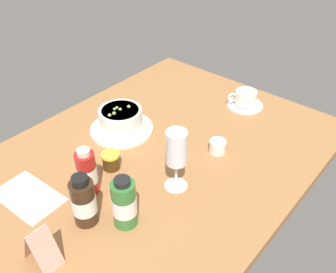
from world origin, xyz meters
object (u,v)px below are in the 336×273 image
coffee_cup (245,99)px  sauce_bottle_red (87,173)px  creamer_jug (217,146)px  jam_jar (111,161)px  wine_glass (176,151)px  cutlery_setting (29,197)px  menu_card (40,246)px  porridge_bowl (121,121)px  sauce_bottle_green (124,203)px  sauce_bottle_brown (84,202)px

coffee_cup → sauce_bottle_red: (65.83, -9.64, 3.91)cm
creamer_jug → jam_jar: 32.73cm
coffee_cup → wine_glass: size_ratio=0.72×
cutlery_setting → coffee_cup: coffee_cup is taller
cutlery_setting → sauce_bottle_red: sauce_bottle_red is taller
coffee_cup → creamer_jug: (29.06, 7.43, -0.55)cm
coffee_cup → creamer_jug: 30.00cm
jam_jar → menu_card: bearing=20.0°
porridge_bowl → sauce_bottle_green: bearing=47.0°
porridge_bowl → sauce_bottle_brown: sauce_bottle_brown is taller
creamer_jug → sauce_bottle_brown: sauce_bottle_brown is taller
sauce_bottle_green → creamer_jug: bearing=177.6°
creamer_jug → sauce_bottle_red: (36.77, -17.07, 4.47)cm
porridge_bowl → menu_card: size_ratio=2.06×
coffee_cup → cutlery_setting: bearing=-14.5°
cutlery_setting → wine_glass: bearing=136.6°
sauce_bottle_red → sauce_bottle_green: bearing=84.4°
porridge_bowl → menu_card: bearing=25.9°
coffee_cup → sauce_bottle_red: sauce_bottle_red is taller
coffee_cup → sauce_bottle_green: size_ratio=0.90×
coffee_cup → jam_jar: coffee_cup is taller
menu_card → creamer_jug: bearing=172.2°
creamer_jug → sauce_bottle_red: 40.79cm
coffee_cup → jam_jar: bearing=-12.4°
menu_card → porridge_bowl: bearing=-154.1°
cutlery_setting → sauce_bottle_brown: bearing=105.2°
porridge_bowl → sauce_bottle_red: size_ratio=1.46×
sauce_bottle_brown → sauce_bottle_red: size_ratio=1.02×
wine_glass → cutlery_setting: bearing=-43.4°
coffee_cup → sauce_bottle_brown: size_ratio=0.90×
porridge_bowl → sauce_bottle_brown: size_ratio=1.43×
cutlery_setting → jam_jar: jam_jar is taller
wine_glass → jam_jar: bearing=-72.4°
cutlery_setting → sauce_bottle_green: size_ratio=1.33×
jam_jar → menu_card: menu_card is taller
sauce_bottle_brown → menu_card: sauce_bottle_brown is taller
porridge_bowl → sauce_bottle_brown: 39.30cm
coffee_cup → menu_card: bearing=-0.3°
coffee_cup → creamer_jug: size_ratio=2.19×
cutlery_setting → jam_jar: size_ratio=3.65×
sauce_bottle_green → sauce_bottle_red: 15.55cm
coffee_cup → wine_glass: 50.64cm
porridge_bowl → wine_glass: 32.94cm
porridge_bowl → creamer_jug: 32.75cm
wine_glass → sauce_bottle_green: size_ratio=1.26×
sauce_bottle_red → menu_card: bearing=23.2°
porridge_bowl → wine_glass: size_ratio=1.14×
sauce_bottle_brown → jam_jar: bearing=-150.8°
cutlery_setting → jam_jar: (-22.78, 8.02, 2.39)cm
menu_card → coffee_cup: bearing=179.7°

